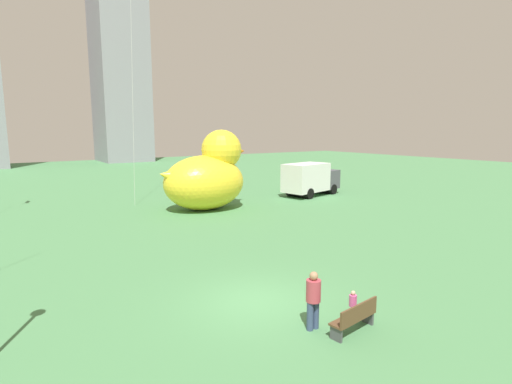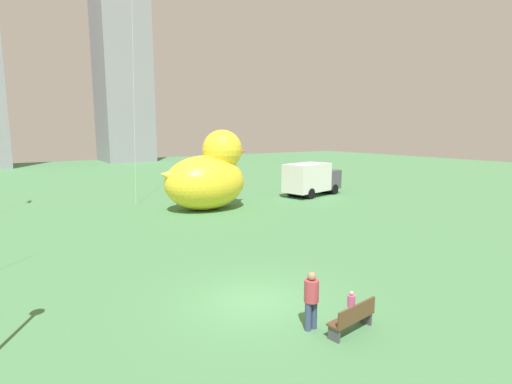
# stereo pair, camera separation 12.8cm
# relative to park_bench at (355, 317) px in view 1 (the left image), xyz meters

# --- Properties ---
(ground_plane) EXTENTS (140.00, 140.00, 0.00)m
(ground_plane) POSITION_rel_park_bench_xyz_m (-1.19, 3.29, -0.48)
(ground_plane) COLOR #4A8451
(park_bench) EXTENTS (1.73, 0.66, 0.90)m
(park_bench) POSITION_rel_park_bench_xyz_m (0.00, 0.00, 0.00)
(park_bench) COLOR brown
(park_bench) RESTS_ON ground
(person_adult) EXTENTS (0.43, 0.43, 1.74)m
(person_adult) POSITION_rel_park_bench_xyz_m (-0.86, 0.83, 0.49)
(person_adult) COLOR #38476B
(person_adult) RESTS_ON ground
(person_child) EXTENTS (0.23, 0.23, 0.95)m
(person_child) POSITION_rel_park_bench_xyz_m (0.49, 0.55, 0.05)
(person_child) COLOR silver
(person_child) RESTS_ON ground
(giant_inflatable_duck) EXTENTS (6.94, 4.45, 5.75)m
(giant_inflatable_duck) POSITION_rel_park_bench_xyz_m (4.77, 18.47, 1.97)
(giant_inflatable_duck) COLOR yellow
(giant_inflatable_duck) RESTS_ON ground
(box_truck) EXTENTS (6.04, 3.42, 2.85)m
(box_truck) POSITION_rel_park_bench_xyz_m (15.05, 18.90, 0.96)
(box_truck) COLOR white
(box_truck) RESTS_ON ground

